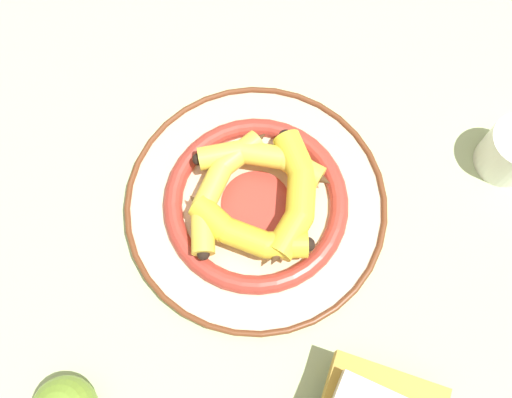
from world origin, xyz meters
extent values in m
plane|color=#B2C693|center=(0.00, 0.00, 0.00)|extent=(2.80, 2.80, 0.00)
cylinder|color=beige|center=(0.04, -0.02, 0.01)|extent=(0.35, 0.35, 0.02)
torus|color=#AD382D|center=(0.04, -0.02, 0.02)|extent=(0.25, 0.25, 0.03)
cylinder|color=#AD382D|center=(0.04, -0.02, 0.02)|extent=(0.10, 0.10, 0.00)
torus|color=brown|center=(0.04, -0.02, 0.02)|extent=(0.36, 0.36, 0.01)
cylinder|color=yellow|center=(0.09, -0.08, 0.05)|extent=(0.05, 0.07, 0.03)
cylinder|color=yellow|center=(0.10, -0.02, 0.05)|extent=(0.03, 0.06, 0.03)
cylinder|color=yellow|center=(0.09, 0.04, 0.05)|extent=(0.05, 0.07, 0.03)
sphere|color=yellow|center=(0.10, -0.05, 0.05)|extent=(0.03, 0.03, 0.03)
sphere|color=yellow|center=(0.10, 0.01, 0.05)|extent=(0.03, 0.03, 0.03)
cone|color=#472D19|center=(0.08, -0.10, 0.05)|extent=(0.03, 0.04, 0.02)
sphere|color=black|center=(0.08, 0.06, 0.05)|extent=(0.02, 0.02, 0.02)
cylinder|color=yellow|center=(0.10, 0.01, 0.05)|extent=(0.07, 0.06, 0.03)
cylinder|color=yellow|center=(0.04, 0.04, 0.05)|extent=(0.07, 0.05, 0.03)
cylinder|color=yellow|center=(-0.02, 0.04, 0.05)|extent=(0.07, 0.04, 0.03)
sphere|color=yellow|center=(0.07, 0.03, 0.05)|extent=(0.03, 0.03, 0.03)
sphere|color=yellow|center=(0.01, 0.05, 0.05)|extent=(0.03, 0.03, 0.03)
cone|color=#472D19|center=(0.12, -0.01, 0.05)|extent=(0.04, 0.04, 0.02)
sphere|color=black|center=(-0.05, 0.03, 0.05)|extent=(0.02, 0.02, 0.02)
cylinder|color=yellow|center=(0.00, 0.03, 0.05)|extent=(0.06, 0.06, 0.04)
cylinder|color=yellow|center=(-0.02, -0.02, 0.05)|extent=(0.05, 0.06, 0.04)
cylinder|color=yellow|center=(-0.02, -0.07, 0.05)|extent=(0.04, 0.06, 0.04)
sphere|color=yellow|center=(-0.01, 0.01, 0.05)|extent=(0.04, 0.04, 0.04)
sphere|color=yellow|center=(-0.03, -0.04, 0.05)|extent=(0.04, 0.04, 0.04)
cone|color=#472D19|center=(0.02, 0.05, 0.05)|extent=(0.04, 0.04, 0.03)
sphere|color=black|center=(-0.02, -0.10, 0.05)|extent=(0.02, 0.02, 0.02)
cylinder|color=yellow|center=(-0.01, -0.07, 0.05)|extent=(0.07, 0.06, 0.04)
cylinder|color=yellow|center=(0.05, -0.08, 0.05)|extent=(0.06, 0.04, 0.04)
cylinder|color=yellow|center=(0.10, -0.06, 0.05)|extent=(0.07, 0.06, 0.04)
sphere|color=yellow|center=(0.02, -0.08, 0.05)|extent=(0.04, 0.04, 0.04)
sphere|color=yellow|center=(0.08, -0.08, 0.05)|extent=(0.04, 0.04, 0.04)
cone|color=#472D19|center=(-0.03, -0.06, 0.05)|extent=(0.04, 0.04, 0.03)
sphere|color=black|center=(0.13, -0.05, 0.05)|extent=(0.02, 0.02, 0.02)
cylinder|color=white|center=(0.16, -0.36, 0.04)|extent=(0.08, 0.08, 0.08)
camera|label=1|loc=(-0.22, -0.06, 0.79)|focal=42.00mm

